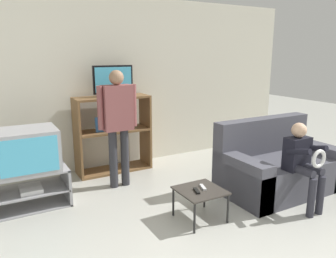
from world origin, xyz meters
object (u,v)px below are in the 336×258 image
object	(u,v)px
television_main	(26,150)
snack_table	(200,193)
remote_control_black	(197,191)
couch	(276,167)
person_seated_child	(303,159)
media_shelf	(113,133)
television_flat	(113,82)
person_standing_adult	(118,118)
remote_control_white	(203,187)
tv_stand	(30,188)

from	to	relation	value
television_main	snack_table	size ratio (longest dim) A/B	1.44
remote_control_black	couch	distance (m)	1.41
snack_table	person_seated_child	xyz separation A→B (m)	(1.17, -0.33, 0.29)
snack_table	media_shelf	bearing A→B (deg)	98.36
television_flat	snack_table	bearing A→B (deg)	-82.64
couch	person_standing_adult	distance (m)	2.18
television_main	television_flat	xyz separation A→B (m)	(1.30, 0.65, 0.67)
media_shelf	remote_control_white	xyz separation A→B (m)	(0.33, -1.88, -0.23)
couch	media_shelf	bearing A→B (deg)	133.15
remote_control_black	couch	xyz separation A→B (m)	(1.40, 0.20, -0.05)
tv_stand	remote_control_white	xyz separation A→B (m)	(1.60, -1.21, 0.13)
tv_stand	couch	bearing A→B (deg)	-20.10
remote_control_white	couch	size ratio (longest dim) A/B	0.09
television_flat	remote_control_white	bearing A→B (deg)	-81.13
television_flat	remote_control_black	xyz separation A→B (m)	(0.18, -1.92, -1.00)
television_flat	remote_control_black	bearing A→B (deg)	-84.56
person_seated_child	remote_control_black	bearing A→B (deg)	165.92
remote_control_black	person_standing_adult	xyz separation A→B (m)	(-0.36, 1.32, 0.59)
tv_stand	snack_table	bearing A→B (deg)	-38.49
media_shelf	television_flat	xyz separation A→B (m)	(0.03, -0.00, 0.77)
television_main	person_standing_adult	bearing A→B (deg)	2.41
remote_control_black	tv_stand	bearing A→B (deg)	157.17
snack_table	remote_control_white	bearing A→B (deg)	23.01
tv_stand	snack_table	distance (m)	1.99
remote_control_black	remote_control_white	size ratio (longest dim) A/B	1.00
tv_stand	snack_table	xyz separation A→B (m)	(1.55, -1.24, 0.09)
television_flat	couch	world-z (taller)	television_flat
tv_stand	snack_table	size ratio (longest dim) A/B	1.81
television_main	couch	xyz separation A→B (m)	(2.88, -1.07, -0.38)
person_standing_adult	person_seated_child	world-z (taller)	person_standing_adult
television_flat	couch	xyz separation A→B (m)	(1.58, -1.72, -1.05)
snack_table	television_main	bearing A→B (deg)	141.12
remote_control_white	couch	xyz separation A→B (m)	(1.29, 0.16, -0.05)
television_main	television_flat	size ratio (longest dim) A/B	1.13
television_flat	media_shelf	bearing A→B (deg)	179.95
television_main	media_shelf	xyz separation A→B (m)	(1.27, 0.65, -0.10)
media_shelf	remote_control_black	distance (m)	1.95
snack_table	remote_control_white	size ratio (longest dim) A/B	3.26
couch	person_standing_adult	world-z (taller)	person_standing_adult
media_shelf	person_standing_adult	world-z (taller)	person_standing_adult
tv_stand	snack_table	world-z (taller)	tv_stand
couch	person_seated_child	size ratio (longest dim) A/B	1.52
snack_table	television_flat	bearing A→B (deg)	97.36
television_main	media_shelf	size ratio (longest dim) A/B	0.59
tv_stand	media_shelf	xyz separation A→B (m)	(1.27, 0.66, 0.37)
remote_control_black	person_seated_child	bearing A→B (deg)	3.27
person_standing_adult	couch	bearing A→B (deg)	-32.56
couch	tv_stand	bearing A→B (deg)	159.90
media_shelf	snack_table	world-z (taller)	media_shelf
television_flat	remote_control_black	distance (m)	2.18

